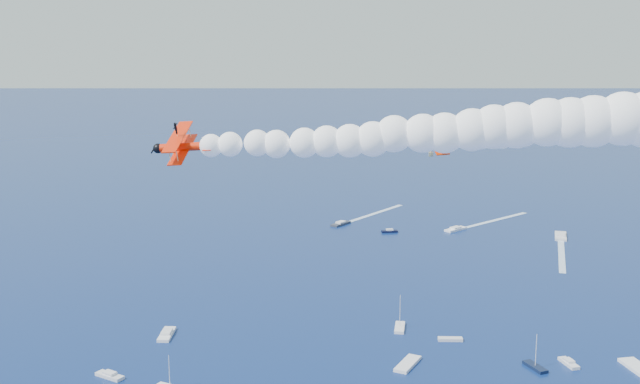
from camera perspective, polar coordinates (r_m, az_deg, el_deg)
The scene contains 5 objects.
biplane_lead at distance 103.78m, azimuth 8.51°, elevation 3.69°, with size 7.28×8.16×4.92m, color red, non-canonical shape.
biplane_trail at distance 91.23m, azimuth -9.69°, elevation 3.19°, with size 7.05×7.91×4.77m, color #FF2605, non-canonical shape.
smoke_trail_trail at distance 87.01m, azimuth 8.05°, elevation 4.24°, with size 48.31×31.61×10.22m, color white, non-canonical shape.
spectator_boats at distance 190.50m, azimuth 19.77°, elevation -10.79°, with size 244.08×199.45×0.70m.
boat_wakes at distance 294.67m, azimuth 10.80°, elevation -2.56°, with size 90.78×69.00×0.04m.
Camera 1 is at (53.69, -58.69, 70.23)m, focal length 44.70 mm.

